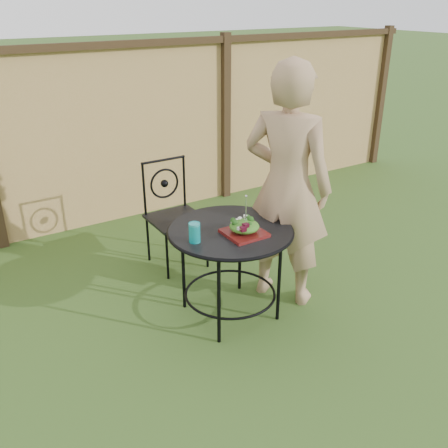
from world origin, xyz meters
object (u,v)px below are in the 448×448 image
object	(u,v)px
patio_table	(230,246)
salad_plate	(244,233)
diner	(287,187)
patio_chair	(173,211)

from	to	relation	value
patio_table	salad_plate	world-z (taller)	salad_plate
patio_table	diner	size ratio (longest dim) A/B	0.49
patio_table	diner	world-z (taller)	diner
patio_table	diner	xyz separation A→B (m)	(0.51, 0.01, 0.36)
patio_table	patio_chair	world-z (taller)	patio_chair
patio_chair	diner	distance (m)	1.17
diner	salad_plate	bearing A→B (deg)	74.56
patio_table	patio_chair	xyz separation A→B (m)	(0.02, 0.98, -0.08)
salad_plate	diner	bearing A→B (deg)	15.90
patio_chair	patio_table	bearing A→B (deg)	-91.25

